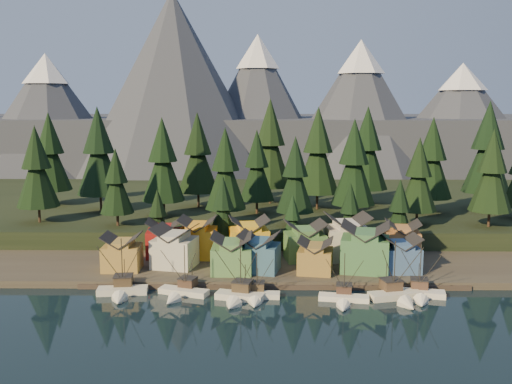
{
  "coord_description": "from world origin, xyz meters",
  "views": [
    {
      "loc": [
        -2.26,
        -96.61,
        37.45
      ],
      "look_at": [
        -3.82,
        30.0,
        17.74
      ],
      "focal_mm": 40.0,
      "sensor_mm": 36.0,
      "label": 1
    }
  ],
  "objects_px": {
    "boat_0": "(121,284)",
    "house_back_0": "(164,237)",
    "boat_2": "(238,289)",
    "house_back_1": "(198,236)",
    "boat_4": "(344,293)",
    "boat_5": "(398,288)",
    "boat_1": "(181,286)",
    "house_front_1": "(175,245)",
    "boat_3": "(256,290)",
    "boat_6": "(420,287)",
    "house_front_0": "(122,251)"
  },
  "relations": [
    {
      "from": "boat_0",
      "to": "boat_2",
      "type": "relative_size",
      "value": 1.02
    },
    {
      "from": "boat_3",
      "to": "house_back_1",
      "type": "relative_size",
      "value": 1.08
    },
    {
      "from": "boat_4",
      "to": "boat_6",
      "type": "relative_size",
      "value": 0.94
    },
    {
      "from": "boat_1",
      "to": "house_back_1",
      "type": "relative_size",
      "value": 1.16
    },
    {
      "from": "boat_3",
      "to": "boat_4",
      "type": "height_order",
      "value": "boat_4"
    },
    {
      "from": "boat_2",
      "to": "boat_5",
      "type": "height_order",
      "value": "boat_5"
    },
    {
      "from": "boat_3",
      "to": "house_back_1",
      "type": "distance_m",
      "value": 29.23
    },
    {
      "from": "boat_1",
      "to": "boat_2",
      "type": "bearing_deg",
      "value": 5.01
    },
    {
      "from": "boat_4",
      "to": "house_front_0",
      "type": "xyz_separation_m",
      "value": [
        -46.1,
        16.1,
        3.82
      ]
    },
    {
      "from": "boat_1",
      "to": "boat_6",
      "type": "bearing_deg",
      "value": 17.87
    },
    {
      "from": "boat_0",
      "to": "boat_5",
      "type": "relative_size",
      "value": 0.99
    },
    {
      "from": "boat_6",
      "to": "boat_2",
      "type": "bearing_deg",
      "value": -165.07
    },
    {
      "from": "house_back_1",
      "to": "boat_3",
      "type": "bearing_deg",
      "value": -57.77
    },
    {
      "from": "boat_5",
      "to": "boat_6",
      "type": "bearing_deg",
      "value": 2.86
    },
    {
      "from": "house_back_0",
      "to": "boat_5",
      "type": "bearing_deg",
      "value": -32.64
    },
    {
      "from": "boat_0",
      "to": "boat_2",
      "type": "distance_m",
      "value": 23.26
    },
    {
      "from": "boat_1",
      "to": "boat_3",
      "type": "height_order",
      "value": "boat_1"
    },
    {
      "from": "boat_1",
      "to": "boat_5",
      "type": "relative_size",
      "value": 0.88
    },
    {
      "from": "boat_0",
      "to": "house_back_1",
      "type": "xyz_separation_m",
      "value": [
        12.44,
        23.39,
        4.06
      ]
    },
    {
      "from": "boat_5",
      "to": "boat_3",
      "type": "bearing_deg",
      "value": 165.26
    },
    {
      "from": "house_front_1",
      "to": "boat_6",
      "type": "bearing_deg",
      "value": -5.33
    },
    {
      "from": "boat_6",
      "to": "house_front_1",
      "type": "bearing_deg",
      "value": 173.8
    },
    {
      "from": "house_front_0",
      "to": "house_front_1",
      "type": "xyz_separation_m",
      "value": [
        11.1,
        2.47,
        0.66
      ]
    },
    {
      "from": "boat_2",
      "to": "house_back_1",
      "type": "xyz_separation_m",
      "value": [
        -10.64,
        26.3,
        4.07
      ]
    },
    {
      "from": "boat_0",
      "to": "boat_1",
      "type": "relative_size",
      "value": 1.12
    },
    {
      "from": "boat_1",
      "to": "house_front_1",
      "type": "relative_size",
      "value": 1.05
    },
    {
      "from": "boat_0",
      "to": "house_front_1",
      "type": "height_order",
      "value": "boat_0"
    },
    {
      "from": "boat_0",
      "to": "house_front_0",
      "type": "height_order",
      "value": "boat_0"
    },
    {
      "from": "boat_4",
      "to": "boat_5",
      "type": "distance_m",
      "value": 10.69
    },
    {
      "from": "boat_0",
      "to": "house_back_0",
      "type": "distance_m",
      "value": 24.55
    },
    {
      "from": "house_front_1",
      "to": "house_back_0",
      "type": "distance_m",
      "value": 9.49
    },
    {
      "from": "boat_0",
      "to": "boat_2",
      "type": "xyz_separation_m",
      "value": [
        23.08,
        -2.91,
        -0.01
      ]
    },
    {
      "from": "boat_2",
      "to": "boat_6",
      "type": "relative_size",
      "value": 1.06
    },
    {
      "from": "boat_4",
      "to": "house_back_0",
      "type": "xyz_separation_m",
      "value": [
        -38.82,
        27.26,
        4.26
      ]
    },
    {
      "from": "boat_5",
      "to": "house_back_1",
      "type": "xyz_separation_m",
      "value": [
        -41.37,
        25.51,
        4.06
      ]
    },
    {
      "from": "house_back_1",
      "to": "boat_6",
      "type": "bearing_deg",
      "value": -24.7
    },
    {
      "from": "boat_4",
      "to": "boat_5",
      "type": "relative_size",
      "value": 0.86
    },
    {
      "from": "boat_5",
      "to": "house_back_0",
      "type": "bearing_deg",
      "value": 138.22
    },
    {
      "from": "boat_4",
      "to": "boat_6",
      "type": "distance_m",
      "value": 15.42
    },
    {
      "from": "house_front_0",
      "to": "house_back_0",
      "type": "distance_m",
      "value": 13.33
    },
    {
      "from": "boat_2",
      "to": "house_back_1",
      "type": "bearing_deg",
      "value": 127.48
    },
    {
      "from": "boat_5",
      "to": "boat_4",
      "type": "bearing_deg",
      "value": 172.8
    },
    {
      "from": "boat_2",
      "to": "boat_3",
      "type": "bearing_deg",
      "value": 33.46
    },
    {
      "from": "boat_5",
      "to": "boat_2",
      "type": "bearing_deg",
      "value": 167.43
    },
    {
      "from": "boat_2",
      "to": "house_front_0",
      "type": "distance_m",
      "value": 30.48
    },
    {
      "from": "boat_2",
      "to": "boat_4",
      "type": "relative_size",
      "value": 1.12
    },
    {
      "from": "boat_3",
      "to": "boat_1",
      "type": "bearing_deg",
      "value": 177.21
    },
    {
      "from": "boat_2",
      "to": "boat_5",
      "type": "bearing_deg",
      "value": 16.93
    },
    {
      "from": "boat_3",
      "to": "house_back_1",
      "type": "height_order",
      "value": "house_back_1"
    },
    {
      "from": "boat_2",
      "to": "house_front_1",
      "type": "distance_m",
      "value": 23.74
    }
  ]
}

